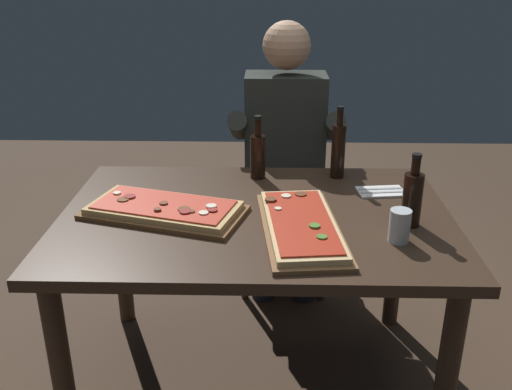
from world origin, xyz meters
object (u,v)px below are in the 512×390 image
pizza_rectangular_front (164,209)px  wine_bottle_dark (258,155)px  oil_bottle_amber (412,197)px  seated_diner (285,149)px  vinegar_bottle_green (338,149)px  pizza_rectangular_left (301,226)px  tumbler_near_camera (400,226)px  diner_chair (283,189)px  dining_table (256,237)px

pizza_rectangular_front → wine_bottle_dark: (0.33, 0.38, 0.08)m
oil_bottle_amber → seated_diner: size_ratio=0.19×
oil_bottle_amber → vinegar_bottle_green: 0.50m
pizza_rectangular_left → seated_diner: size_ratio=0.45×
pizza_rectangular_front → seated_diner: size_ratio=0.46×
oil_bottle_amber → tumbler_near_camera: (-0.06, -0.12, -0.05)m
pizza_rectangular_front → diner_chair: bearing=62.9°
tumbler_near_camera → diner_chair: bearing=108.1°
pizza_rectangular_left → tumbler_near_camera: (0.31, -0.07, 0.03)m
vinegar_bottle_green → tumbler_near_camera: 0.60m
pizza_rectangular_front → pizza_rectangular_left: size_ratio=1.03×
pizza_rectangular_front → wine_bottle_dark: 0.51m
pizza_rectangular_front → tumbler_near_camera: 0.82m
pizza_rectangular_left → tumbler_near_camera: size_ratio=5.49×
wine_bottle_dark → pizza_rectangular_front: bearing=-131.1°
dining_table → oil_bottle_amber: bearing=-8.8°
wine_bottle_dark → seated_diner: bearing=72.5°
vinegar_bottle_green → seated_diner: 0.44m
pizza_rectangular_left → vinegar_bottle_green: 0.55m
pizza_rectangular_front → oil_bottle_amber: 0.86m
diner_chair → vinegar_bottle_green: bearing=-66.7°
pizza_rectangular_front → pizza_rectangular_left: bearing=-14.1°
tumbler_near_camera → pizza_rectangular_front: bearing=166.7°
tumbler_near_camera → wine_bottle_dark: bearing=129.6°
dining_table → wine_bottle_dark: wine_bottle_dark is taller
tumbler_near_camera → seated_diner: seated_diner is taller
wine_bottle_dark → vinegar_bottle_green: bearing=2.4°
pizza_rectangular_front → seated_diner: 0.88m
vinegar_bottle_green → diner_chair: size_ratio=0.35×
dining_table → pizza_rectangular_front: 0.35m
dining_table → seated_diner: (0.12, 0.74, 0.10)m
dining_table → diner_chair: 0.88m
pizza_rectangular_front → oil_bottle_amber: (0.86, -0.06, 0.08)m
dining_table → vinegar_bottle_green: 0.54m
dining_table → diner_chair: diner_chair is taller
oil_bottle_amber → vinegar_bottle_green: vinegar_bottle_green is taller
wine_bottle_dark → tumbler_near_camera: (0.47, -0.56, -0.05)m
pizza_rectangular_front → diner_chair: 1.02m
dining_table → pizza_rectangular_left: 0.24m
wine_bottle_dark → oil_bottle_amber: bearing=-39.8°
pizza_rectangular_left → oil_bottle_amber: bearing=8.7°
pizza_rectangular_left → diner_chair: size_ratio=0.69×
dining_table → vinegar_bottle_green: (0.33, 0.37, 0.22)m
pizza_rectangular_left → oil_bottle_amber: size_ratio=2.34×
oil_bottle_amber → seated_diner: seated_diner is taller
dining_table → vinegar_bottle_green: bearing=48.4°
vinegar_bottle_green → diner_chair: (-0.21, 0.48, -0.38)m
pizza_rectangular_left → seated_diner: seated_diner is taller
pizza_rectangular_left → vinegar_bottle_green: size_ratio=1.99×
wine_bottle_dark → vinegar_bottle_green: 0.33m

